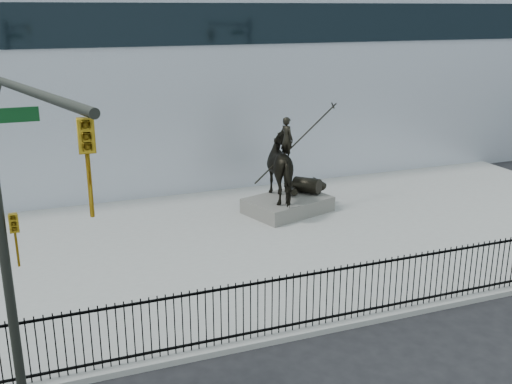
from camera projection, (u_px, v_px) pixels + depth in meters
name	position (u px, v px, depth m)	size (l,w,h in m)	color
ground	(351.00, 355.00, 13.72)	(120.00, 120.00, 0.00)	black
plaza	(247.00, 244.00, 19.95)	(30.00, 12.00, 0.15)	gray
building	(158.00, 72.00, 30.25)	(44.00, 14.00, 9.00)	silver
picket_fence	(327.00, 296.00, 14.57)	(22.10, 0.10, 1.50)	black
statue_plinth	(288.00, 205.00, 22.76)	(3.01, 2.07, 0.56)	#5E5D56
equestrian_statue	(289.00, 168.00, 22.37)	(3.70, 2.88, 3.27)	black
traffic_signal_left	(16.00, 239.00, 9.67)	(1.52, 4.84, 7.00)	#252722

